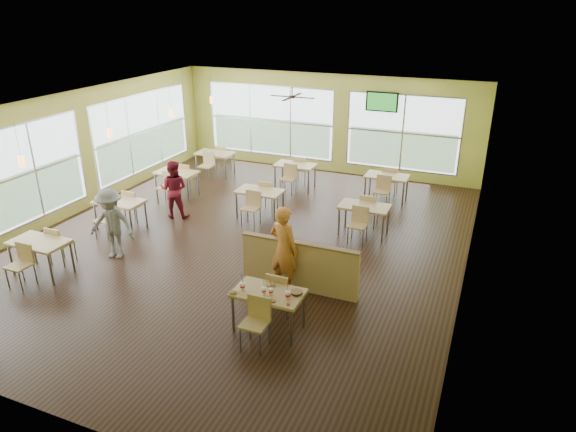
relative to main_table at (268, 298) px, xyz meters
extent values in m
plane|color=black|center=(-2.00, 3.00, -0.63)|extent=(12.00, 12.00, 0.00)
plane|color=white|center=(-2.00, 3.00, 2.57)|extent=(12.00, 12.00, 0.00)
cube|color=#D1C954|center=(-2.00, 9.00, 0.97)|extent=(10.00, 0.04, 3.20)
cube|color=#D1C954|center=(-2.00, -3.00, 0.97)|extent=(10.00, 0.04, 3.20)
cube|color=#D1C954|center=(-7.00, 3.00, 0.97)|extent=(0.04, 12.00, 3.20)
cube|color=#D1C954|center=(3.00, 3.00, 0.97)|extent=(0.04, 12.00, 3.20)
cube|color=white|center=(-6.98, 1.00, 0.89)|extent=(0.02, 4.50, 2.35)
cube|color=white|center=(-6.98, 6.00, 0.89)|extent=(0.02, 4.50, 2.35)
cube|color=white|center=(-4.00, 8.98, 0.89)|extent=(4.50, 0.02, 2.35)
cube|color=white|center=(0.50, 8.98, 0.89)|extent=(3.50, 0.02, 2.35)
cube|color=#B7BABC|center=(-6.97, 3.50, -0.28)|extent=(0.04, 9.40, 0.05)
cube|color=#B7BABC|center=(-1.75, 8.97, -0.28)|extent=(8.00, 0.04, 0.05)
cube|color=tan|center=(0.00, 0.00, 0.10)|extent=(1.20, 0.70, 0.04)
cube|color=brown|center=(0.00, 0.00, 0.07)|extent=(1.22, 0.71, 0.01)
cylinder|color=slate|center=(-0.54, -0.29, -0.28)|extent=(0.05, 0.05, 0.71)
cylinder|color=slate|center=(0.54, -0.29, -0.28)|extent=(0.05, 0.05, 0.71)
cylinder|color=slate|center=(-0.54, 0.29, -0.28)|extent=(0.05, 0.05, 0.71)
cylinder|color=slate|center=(0.54, 0.29, -0.28)|extent=(0.05, 0.05, 0.71)
cube|color=tan|center=(0.00, 0.55, -0.18)|extent=(0.42, 0.42, 0.04)
cube|color=tan|center=(0.00, 0.74, 0.04)|extent=(0.42, 0.04, 0.40)
cube|color=tan|center=(0.00, -0.55, -0.18)|extent=(0.42, 0.42, 0.04)
cube|color=tan|center=(0.00, -0.74, 0.04)|extent=(0.42, 0.04, 0.40)
cube|color=tan|center=(0.00, 1.45, -0.13)|extent=(2.40, 0.12, 1.00)
cube|color=brown|center=(0.00, 1.45, 0.39)|extent=(2.40, 0.14, 0.04)
cube|color=tan|center=(-5.20, 0.00, 0.10)|extent=(1.20, 0.70, 0.04)
cube|color=brown|center=(-5.20, 0.00, 0.07)|extent=(1.22, 0.71, 0.01)
cylinder|color=slate|center=(-5.74, -0.29, -0.28)|extent=(0.05, 0.05, 0.71)
cylinder|color=slate|center=(-4.66, -0.29, -0.28)|extent=(0.05, 0.05, 0.71)
cylinder|color=slate|center=(-5.74, 0.29, -0.28)|extent=(0.05, 0.05, 0.71)
cylinder|color=slate|center=(-4.66, 0.29, -0.28)|extent=(0.05, 0.05, 0.71)
cube|color=tan|center=(-5.20, 0.55, -0.18)|extent=(0.42, 0.42, 0.04)
cube|color=tan|center=(-5.20, 0.74, 0.04)|extent=(0.42, 0.04, 0.40)
cube|color=tan|center=(-5.20, -0.55, -0.18)|extent=(0.42, 0.42, 0.04)
cube|color=tan|center=(-5.20, -0.74, 0.04)|extent=(0.42, 0.04, 0.40)
cube|color=tan|center=(-5.20, 2.50, 0.10)|extent=(1.20, 0.70, 0.04)
cube|color=brown|center=(-5.20, 2.50, 0.07)|extent=(1.22, 0.71, 0.01)
cylinder|color=slate|center=(-5.74, 2.21, -0.28)|extent=(0.05, 0.05, 0.71)
cylinder|color=slate|center=(-4.66, 2.21, -0.28)|extent=(0.05, 0.05, 0.71)
cylinder|color=slate|center=(-5.74, 2.79, -0.28)|extent=(0.05, 0.05, 0.71)
cylinder|color=slate|center=(-4.66, 2.79, -0.28)|extent=(0.05, 0.05, 0.71)
cube|color=tan|center=(-5.20, 3.05, -0.18)|extent=(0.42, 0.42, 0.04)
cube|color=tan|center=(-5.20, 3.24, 0.04)|extent=(0.42, 0.04, 0.40)
cube|color=tan|center=(-5.20, 1.95, -0.18)|extent=(0.42, 0.42, 0.04)
cube|color=tan|center=(-5.20, 1.76, 0.04)|extent=(0.42, 0.04, 0.40)
cube|color=tan|center=(-5.20, 5.00, 0.10)|extent=(1.20, 0.70, 0.04)
cube|color=brown|center=(-5.20, 5.00, 0.07)|extent=(1.22, 0.71, 0.01)
cylinder|color=slate|center=(-5.74, 4.71, -0.28)|extent=(0.05, 0.05, 0.71)
cylinder|color=slate|center=(-4.66, 4.71, -0.28)|extent=(0.05, 0.05, 0.71)
cylinder|color=slate|center=(-5.74, 5.29, -0.28)|extent=(0.05, 0.05, 0.71)
cylinder|color=slate|center=(-4.66, 5.29, -0.28)|extent=(0.05, 0.05, 0.71)
cube|color=tan|center=(-5.20, 5.55, -0.18)|extent=(0.42, 0.42, 0.04)
cube|color=tan|center=(-5.20, 5.74, 0.04)|extent=(0.42, 0.04, 0.40)
cube|color=tan|center=(-5.20, 4.45, -0.18)|extent=(0.42, 0.42, 0.04)
cube|color=tan|center=(-5.20, 4.26, 0.04)|extent=(0.42, 0.04, 0.40)
cube|color=tan|center=(-5.20, 7.20, 0.10)|extent=(1.20, 0.70, 0.04)
cube|color=brown|center=(-5.20, 7.20, 0.07)|extent=(1.22, 0.71, 0.01)
cylinder|color=slate|center=(-5.74, 6.91, -0.28)|extent=(0.05, 0.05, 0.71)
cylinder|color=slate|center=(-4.66, 6.91, -0.28)|extent=(0.05, 0.05, 0.71)
cylinder|color=slate|center=(-5.74, 7.49, -0.28)|extent=(0.05, 0.05, 0.71)
cylinder|color=slate|center=(-4.66, 7.49, -0.28)|extent=(0.05, 0.05, 0.71)
cube|color=tan|center=(-5.20, 7.75, -0.18)|extent=(0.42, 0.42, 0.04)
cube|color=tan|center=(-5.20, 7.94, 0.04)|extent=(0.42, 0.04, 0.40)
cube|color=tan|center=(-5.20, 6.65, -0.18)|extent=(0.42, 0.42, 0.04)
cube|color=tan|center=(-5.20, 6.46, 0.04)|extent=(0.42, 0.04, 0.40)
cube|color=tan|center=(-2.30, 4.50, 0.10)|extent=(1.20, 0.70, 0.04)
cube|color=brown|center=(-2.30, 4.50, 0.07)|extent=(1.22, 0.71, 0.01)
cylinder|color=slate|center=(-2.84, 4.21, -0.28)|extent=(0.05, 0.05, 0.71)
cylinder|color=slate|center=(-1.76, 4.21, -0.28)|extent=(0.05, 0.05, 0.71)
cylinder|color=slate|center=(-2.84, 4.79, -0.28)|extent=(0.05, 0.05, 0.71)
cylinder|color=slate|center=(-1.76, 4.79, -0.28)|extent=(0.05, 0.05, 0.71)
cube|color=tan|center=(-2.30, 5.05, -0.18)|extent=(0.42, 0.42, 0.04)
cube|color=tan|center=(-2.30, 5.24, 0.04)|extent=(0.42, 0.04, 0.40)
cube|color=tan|center=(-2.30, 3.95, -0.18)|extent=(0.42, 0.42, 0.04)
cube|color=tan|center=(-2.30, 3.76, 0.04)|extent=(0.42, 0.04, 0.40)
cube|color=tan|center=(-2.30, 7.00, 0.10)|extent=(1.20, 0.70, 0.04)
cube|color=brown|center=(-2.30, 7.00, 0.07)|extent=(1.22, 0.71, 0.01)
cylinder|color=slate|center=(-2.84, 6.71, -0.28)|extent=(0.05, 0.05, 0.71)
cylinder|color=slate|center=(-1.76, 6.71, -0.28)|extent=(0.05, 0.05, 0.71)
cylinder|color=slate|center=(-2.84, 7.29, -0.28)|extent=(0.05, 0.05, 0.71)
cylinder|color=slate|center=(-1.76, 7.29, -0.28)|extent=(0.05, 0.05, 0.71)
cube|color=tan|center=(-2.30, 7.55, -0.18)|extent=(0.42, 0.42, 0.04)
cube|color=tan|center=(-2.30, 7.74, 0.04)|extent=(0.42, 0.04, 0.40)
cube|color=tan|center=(-2.30, 6.45, -0.18)|extent=(0.42, 0.42, 0.04)
cube|color=tan|center=(-2.30, 6.26, 0.04)|extent=(0.42, 0.04, 0.40)
cube|color=tan|center=(0.50, 4.50, 0.10)|extent=(1.20, 0.70, 0.04)
cube|color=brown|center=(0.50, 4.50, 0.07)|extent=(1.22, 0.71, 0.01)
cylinder|color=slate|center=(-0.04, 4.21, -0.28)|extent=(0.05, 0.05, 0.71)
cylinder|color=slate|center=(1.04, 4.21, -0.28)|extent=(0.05, 0.05, 0.71)
cylinder|color=slate|center=(-0.04, 4.79, -0.28)|extent=(0.05, 0.05, 0.71)
cylinder|color=slate|center=(1.04, 4.79, -0.28)|extent=(0.05, 0.05, 0.71)
cube|color=tan|center=(0.50, 5.05, -0.18)|extent=(0.42, 0.42, 0.04)
cube|color=tan|center=(0.50, 5.24, 0.04)|extent=(0.42, 0.04, 0.40)
cube|color=tan|center=(0.50, 3.95, -0.18)|extent=(0.42, 0.42, 0.04)
cube|color=tan|center=(0.50, 3.76, 0.04)|extent=(0.42, 0.04, 0.40)
cube|color=tan|center=(0.50, 7.00, 0.10)|extent=(1.20, 0.70, 0.04)
cube|color=brown|center=(0.50, 7.00, 0.07)|extent=(1.22, 0.71, 0.01)
cylinder|color=slate|center=(-0.04, 6.71, -0.28)|extent=(0.05, 0.05, 0.71)
cylinder|color=slate|center=(1.04, 6.71, -0.28)|extent=(0.05, 0.05, 0.71)
cylinder|color=slate|center=(-0.04, 7.29, -0.28)|extent=(0.05, 0.05, 0.71)
cylinder|color=slate|center=(1.04, 7.29, -0.28)|extent=(0.05, 0.05, 0.71)
cube|color=tan|center=(0.50, 7.55, -0.18)|extent=(0.42, 0.42, 0.04)
cube|color=tan|center=(0.50, 7.74, 0.04)|extent=(0.42, 0.04, 0.40)
cube|color=tan|center=(0.50, 6.45, -0.18)|extent=(0.42, 0.42, 0.04)
cube|color=tan|center=(0.50, 6.26, 0.04)|extent=(0.42, 0.04, 0.40)
cylinder|color=#2D2119|center=(-5.20, 0.00, 2.22)|extent=(0.01, 0.01, 0.70)
cylinder|color=#F59736|center=(-5.20, 0.00, 1.82)|extent=(0.11, 0.11, 0.22)
cylinder|color=#2D2119|center=(-5.20, 2.50, 2.22)|extent=(0.01, 0.01, 0.70)
cylinder|color=#F59736|center=(-5.20, 2.50, 1.82)|extent=(0.11, 0.11, 0.22)
cylinder|color=#2D2119|center=(-5.20, 5.00, 2.22)|extent=(0.01, 0.01, 0.70)
cylinder|color=#F59736|center=(-5.20, 5.00, 1.82)|extent=(0.11, 0.11, 0.22)
cylinder|color=#2D2119|center=(-5.20, 7.20, 2.22)|extent=(0.01, 0.01, 0.70)
cylinder|color=#F59736|center=(-5.20, 7.20, 1.82)|extent=(0.11, 0.11, 0.22)
cylinder|color=#2D2119|center=(-2.00, 6.00, 2.45)|extent=(0.03, 0.03, 0.24)
cylinder|color=#2D2119|center=(-2.00, 6.00, 2.31)|extent=(0.16, 0.16, 0.06)
cube|color=#2D2119|center=(-1.65, 6.00, 2.31)|extent=(0.55, 0.10, 0.01)
cube|color=#2D2119|center=(-2.00, 6.35, 2.31)|extent=(0.10, 0.55, 0.01)
cube|color=#2D2119|center=(-2.35, 6.00, 2.31)|extent=(0.55, 0.10, 0.01)
cube|color=#2D2119|center=(-2.00, 5.65, 2.31)|extent=(0.10, 0.55, 0.01)
cube|color=black|center=(-0.20, 8.90, 1.82)|extent=(1.00, 0.06, 0.60)
cube|color=green|center=(-0.20, 8.87, 1.82)|extent=(0.90, 0.01, 0.52)
imported|color=#CB4B16|center=(-0.29, 1.36, 0.25)|extent=(0.74, 0.59, 1.76)
imported|color=maroon|center=(-4.39, 3.67, 0.14)|extent=(0.87, 0.76, 1.54)
imported|color=slate|center=(-4.31, 1.19, 0.17)|extent=(1.12, 0.76, 1.61)
cone|color=white|center=(-0.44, -0.10, 0.18)|extent=(0.09, 0.09, 0.12)
cylinder|color=red|center=(-0.44, -0.10, 0.18)|extent=(0.09, 0.09, 0.04)
cylinder|color=white|center=(-0.44, -0.10, 0.25)|extent=(0.10, 0.10, 0.01)
cylinder|color=blue|center=(-0.44, -0.10, 0.35)|extent=(0.03, 0.06, 0.22)
cone|color=white|center=(-0.04, -0.09, 0.17)|extent=(0.08, 0.08, 0.11)
cylinder|color=red|center=(-0.04, -0.09, 0.18)|extent=(0.08, 0.08, 0.03)
cylinder|color=white|center=(-0.04, -0.09, 0.24)|extent=(0.09, 0.09, 0.01)
cylinder|color=yellow|center=(-0.04, -0.09, 0.33)|extent=(0.03, 0.05, 0.20)
cone|color=white|center=(0.08, -0.06, 0.17)|extent=(0.08, 0.08, 0.11)
cylinder|color=red|center=(0.08, -0.06, 0.18)|extent=(0.08, 0.08, 0.03)
cylinder|color=white|center=(0.08, -0.06, 0.23)|extent=(0.09, 0.09, 0.01)
cylinder|color=red|center=(0.08, -0.06, 0.33)|extent=(0.02, 0.05, 0.20)
cone|color=white|center=(0.39, -0.08, 0.18)|extent=(0.10, 0.10, 0.13)
cylinder|color=red|center=(0.39, -0.08, 0.19)|extent=(0.09, 0.09, 0.04)
cylinder|color=white|center=(0.39, -0.08, 0.26)|extent=(0.10, 0.10, 0.01)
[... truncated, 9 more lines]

